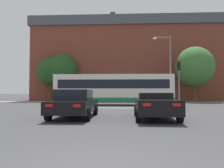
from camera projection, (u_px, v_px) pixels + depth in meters
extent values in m
cube|color=silver|center=(117.00, 108.00, 18.32)|extent=(8.00, 0.30, 0.01)
cube|color=#A09B91|center=(120.00, 102.00, 30.06)|extent=(68.89, 2.50, 0.01)
cube|color=brown|center=(138.00, 67.00, 40.24)|extent=(35.24, 12.79, 12.03)
cube|color=#4C4F56|center=(138.00, 31.00, 40.51)|extent=(35.95, 13.30, 1.57)
cube|color=brown|center=(58.00, 22.00, 41.13)|extent=(0.90, 0.90, 2.05)
cube|color=brown|center=(85.00, 25.00, 42.73)|extent=(0.90, 0.90, 2.05)
cube|color=brown|center=(113.00, 18.00, 39.19)|extent=(0.90, 0.90, 2.05)
cube|color=brown|center=(134.00, 22.00, 41.07)|extent=(0.90, 0.90, 2.05)
cube|color=brown|center=(163.00, 19.00, 39.69)|extent=(0.90, 0.90, 2.05)
cube|color=brown|center=(192.00, 22.00, 41.05)|extent=(0.90, 0.90, 2.05)
cube|color=brown|center=(223.00, 19.00, 39.57)|extent=(0.90, 0.90, 2.05)
cube|color=black|center=(75.00, 106.00, 11.38)|extent=(1.93, 4.39, 0.58)
cube|color=black|center=(74.00, 95.00, 11.36)|extent=(1.66, 1.98, 0.55)
cylinder|color=black|center=(64.00, 109.00, 12.78)|extent=(0.22, 0.64, 0.64)
cylinder|color=black|center=(95.00, 109.00, 12.68)|extent=(0.22, 0.64, 0.64)
cylinder|color=black|center=(48.00, 114.00, 10.06)|extent=(0.22, 0.64, 0.64)
cylinder|color=black|center=(88.00, 114.00, 9.96)|extent=(0.22, 0.64, 0.64)
cube|color=red|center=(49.00, 106.00, 9.21)|extent=(0.32, 0.05, 0.12)
cube|color=red|center=(77.00, 106.00, 9.15)|extent=(0.32, 0.05, 0.12)
cube|color=black|center=(155.00, 106.00, 10.82)|extent=(1.99, 4.36, 0.67)
cube|color=black|center=(155.00, 96.00, 10.95)|extent=(1.64, 1.34, 0.30)
cylinder|color=black|center=(136.00, 110.00, 12.21)|extent=(0.24, 0.65, 0.64)
cylinder|color=black|center=(169.00, 110.00, 12.07)|extent=(0.24, 0.65, 0.64)
cylinder|color=black|center=(138.00, 115.00, 9.55)|extent=(0.24, 0.65, 0.64)
cylinder|color=black|center=(180.00, 115.00, 9.41)|extent=(0.24, 0.65, 0.64)
cube|color=red|center=(147.00, 105.00, 8.71)|extent=(0.32, 0.06, 0.12)
cube|color=red|center=(176.00, 105.00, 8.62)|extent=(0.32, 0.06, 0.12)
cube|color=silver|center=(114.00, 88.00, 23.04)|extent=(12.23, 2.47, 2.82)
cube|color=#1E7042|center=(114.00, 99.00, 23.00)|extent=(12.25, 2.49, 0.44)
cube|color=black|center=(114.00, 84.00, 23.06)|extent=(11.25, 2.50, 0.90)
cylinder|color=black|center=(76.00, 100.00, 22.00)|extent=(1.00, 0.28, 1.00)
cylinder|color=black|center=(80.00, 100.00, 24.36)|extent=(1.00, 0.28, 1.00)
cylinder|color=black|center=(151.00, 101.00, 21.63)|extent=(1.00, 0.28, 1.00)
cylinder|color=black|center=(148.00, 100.00, 23.99)|extent=(1.00, 0.28, 1.00)
cylinder|color=slate|center=(179.00, 89.00, 18.48)|extent=(0.12, 0.12, 3.20)
cube|color=black|center=(179.00, 66.00, 18.56)|extent=(0.26, 0.20, 0.80)
sphere|color=red|center=(179.00, 62.00, 18.44)|extent=(0.17, 0.17, 0.17)
sphere|color=black|center=(179.00, 65.00, 18.43)|extent=(0.17, 0.17, 0.17)
sphere|color=black|center=(179.00, 68.00, 18.42)|extent=(0.17, 0.17, 0.17)
cylinder|color=slate|center=(158.00, 92.00, 29.38)|extent=(0.12, 0.12, 2.82)
cube|color=black|center=(158.00, 78.00, 29.45)|extent=(0.26, 0.20, 0.80)
sphere|color=black|center=(158.00, 76.00, 29.33)|extent=(0.17, 0.17, 0.17)
sphere|color=orange|center=(158.00, 78.00, 29.32)|extent=(0.17, 0.17, 0.17)
sphere|color=black|center=(158.00, 80.00, 29.31)|extent=(0.17, 0.17, 0.17)
cylinder|color=slate|center=(170.00, 70.00, 22.99)|extent=(0.16, 0.16, 7.32)
cylinder|color=slate|center=(163.00, 37.00, 23.16)|extent=(1.59, 0.10, 0.10)
ellipsoid|color=#B2B2B7|center=(155.00, 38.00, 23.20)|extent=(0.50, 0.36, 0.22)
cylinder|color=brown|center=(77.00, 99.00, 29.72)|extent=(0.13, 0.13, 0.76)
cylinder|color=brown|center=(78.00, 99.00, 29.70)|extent=(0.13, 0.13, 0.76)
cube|color=olive|center=(78.00, 94.00, 29.74)|extent=(0.41, 0.24, 0.60)
sphere|color=tan|center=(78.00, 91.00, 29.75)|extent=(0.23, 0.23, 0.23)
cylinder|color=#4C3823|center=(51.00, 92.00, 33.53)|extent=(0.36, 0.36, 2.79)
ellipsoid|color=#234C1E|center=(51.00, 71.00, 33.66)|extent=(4.20, 4.20, 4.41)
cylinder|color=#4C3823|center=(62.00, 93.00, 33.51)|extent=(0.36, 0.36, 2.58)
ellipsoid|color=#234C1E|center=(62.00, 71.00, 33.64)|extent=(4.89, 4.89, 5.14)
cylinder|color=#4C3823|center=(195.00, 92.00, 30.17)|extent=(0.36, 0.36, 2.62)
ellipsoid|color=#3D7033|center=(195.00, 67.00, 30.31)|extent=(5.31, 5.31, 5.57)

